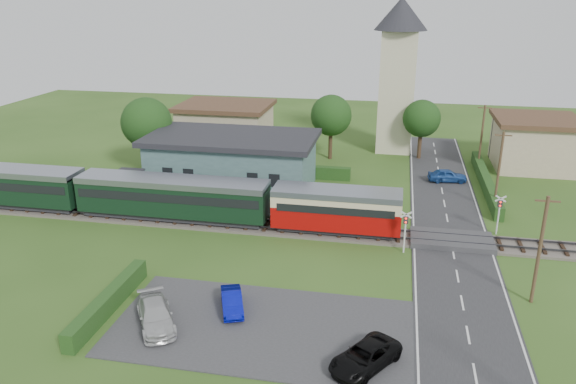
% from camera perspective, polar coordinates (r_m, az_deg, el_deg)
% --- Properties ---
extents(ground, '(120.00, 120.00, 0.00)m').
position_cam_1_polar(ground, '(43.16, 3.10, -5.19)').
color(ground, '#2D4C19').
extents(railway_track, '(76.00, 3.20, 0.49)m').
position_cam_1_polar(railway_track, '(44.92, 3.47, -4.00)').
color(railway_track, '#4C443D').
rests_on(railway_track, ground).
extents(road, '(6.00, 70.00, 0.05)m').
position_cam_1_polar(road, '(43.08, 16.45, -6.05)').
color(road, '#28282B').
rests_on(road, ground).
extents(car_park, '(17.00, 9.00, 0.08)m').
position_cam_1_polar(car_park, '(33.06, -2.65, -13.56)').
color(car_park, '#333335').
rests_on(car_park, ground).
extents(crossing_deck, '(6.20, 3.40, 0.45)m').
position_cam_1_polar(crossing_deck, '(44.80, 16.28, -4.72)').
color(crossing_deck, '#333335').
rests_on(crossing_deck, ground).
extents(platform, '(30.00, 3.00, 0.45)m').
position_cam_1_polar(platform, '(49.92, -7.46, -1.50)').
color(platform, gray).
rests_on(platform, ground).
extents(equipment_hut, '(2.30, 2.30, 2.55)m').
position_cam_1_polar(equipment_hut, '(52.42, -15.86, 0.71)').
color(equipment_hut, beige).
rests_on(equipment_hut, platform).
extents(station_building, '(16.00, 9.00, 5.30)m').
position_cam_1_polar(station_building, '(54.33, -5.66, 3.10)').
color(station_building, '#3F5D5E').
rests_on(station_building, ground).
extents(train, '(43.20, 2.90, 3.40)m').
position_cam_1_polar(train, '(48.57, -15.10, -0.19)').
color(train, '#232328').
rests_on(train, ground).
extents(church_tower, '(6.00, 6.00, 17.60)m').
position_cam_1_polar(church_tower, '(67.25, 11.14, 12.61)').
color(church_tower, beige).
rests_on(church_tower, ground).
extents(house_west, '(10.80, 8.80, 5.50)m').
position_cam_1_polar(house_west, '(68.68, -6.34, 6.70)').
color(house_west, tan).
rests_on(house_west, ground).
extents(house_east, '(8.80, 8.80, 5.50)m').
position_cam_1_polar(house_east, '(66.28, 23.75, 4.65)').
color(house_east, tan).
rests_on(house_east, ground).
extents(hedge_carpark, '(0.80, 9.00, 1.20)m').
position_cam_1_polar(hedge_carpark, '(35.96, -17.79, -10.58)').
color(hedge_carpark, '#193814').
rests_on(hedge_carpark, ground).
extents(hedge_roadside, '(0.80, 18.00, 1.20)m').
position_cam_1_polar(hedge_roadside, '(58.21, 19.43, 1.02)').
color(hedge_roadside, '#193814').
rests_on(hedge_roadside, ground).
extents(hedge_station, '(22.00, 0.80, 1.30)m').
position_cam_1_polar(hedge_station, '(59.06, -4.35, 2.44)').
color(hedge_station, '#193814').
rests_on(hedge_station, ground).
extents(tree_a, '(5.20, 5.20, 8.00)m').
position_cam_1_polar(tree_a, '(59.92, -14.18, 6.83)').
color(tree_a, '#332316').
rests_on(tree_a, ground).
extents(tree_b, '(4.60, 4.60, 7.34)m').
position_cam_1_polar(tree_b, '(63.59, 4.40, 7.76)').
color(tree_b, '#332316').
rests_on(tree_b, ground).
extents(tree_c, '(4.20, 4.20, 6.78)m').
position_cam_1_polar(tree_c, '(65.25, 13.43, 7.26)').
color(tree_c, '#332316').
rests_on(tree_c, ground).
extents(utility_pole_b, '(1.40, 0.22, 7.00)m').
position_cam_1_polar(utility_pole_b, '(36.95, 24.20, -5.31)').
color(utility_pole_b, '#473321').
rests_on(utility_pole_b, ground).
extents(utility_pole_c, '(1.40, 0.22, 7.00)m').
position_cam_1_polar(utility_pole_c, '(51.67, 20.63, 2.10)').
color(utility_pole_c, '#473321').
rests_on(utility_pole_c, ground).
extents(utility_pole_d, '(1.40, 0.22, 7.00)m').
position_cam_1_polar(utility_pole_d, '(63.12, 19.07, 5.34)').
color(utility_pole_d, '#473321').
rests_on(utility_pole_d, ground).
extents(crossing_signal_near, '(0.84, 0.28, 3.28)m').
position_cam_1_polar(crossing_signal_near, '(41.61, 11.84, -3.37)').
color(crossing_signal_near, silver).
rests_on(crossing_signal_near, ground).
extents(crossing_signal_far, '(0.84, 0.28, 3.28)m').
position_cam_1_polar(crossing_signal_far, '(46.79, 20.68, -1.63)').
color(crossing_signal_far, silver).
rests_on(crossing_signal_far, ground).
extents(streetlamp_west, '(0.30, 0.30, 5.15)m').
position_cam_1_polar(streetlamp_west, '(66.56, -13.42, 6.08)').
color(streetlamp_west, '#3F3F47').
rests_on(streetlamp_west, ground).
extents(streetlamp_east, '(0.30, 0.30, 5.15)m').
position_cam_1_polar(streetlamp_east, '(68.34, 20.01, 5.77)').
color(streetlamp_east, '#3F3F47').
rests_on(streetlamp_east, ground).
extents(car_on_road, '(3.97, 2.02, 1.30)m').
position_cam_1_polar(car_on_road, '(58.60, 15.89, 1.63)').
color(car_on_road, '#1D4690').
rests_on(car_on_road, road).
extents(car_park_blue, '(2.32, 3.61, 1.12)m').
position_cam_1_polar(car_park_blue, '(34.42, -5.72, -11.00)').
color(car_park_blue, '#070D9A').
rests_on(car_park_blue, car_park).
extents(car_park_silver, '(3.92, 4.82, 1.31)m').
position_cam_1_polar(car_park_silver, '(33.63, -13.30, -12.10)').
color(car_park_silver, '#BDBDBD').
rests_on(car_park_silver, car_park).
extents(car_park_dark, '(4.02, 4.67, 1.19)m').
position_cam_1_polar(car_park_dark, '(29.95, 7.83, -16.25)').
color(car_park_dark, black).
rests_on(car_park_dark, car_park).
extents(pedestrian_near, '(0.57, 0.41, 1.47)m').
position_cam_1_polar(pedestrian_near, '(47.31, 0.29, -1.30)').
color(pedestrian_near, gray).
rests_on(pedestrian_near, platform).
extents(pedestrian_far, '(0.82, 0.99, 1.85)m').
position_cam_1_polar(pedestrian_far, '(52.27, -15.94, 0.21)').
color(pedestrian_far, gray).
rests_on(pedestrian_far, platform).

